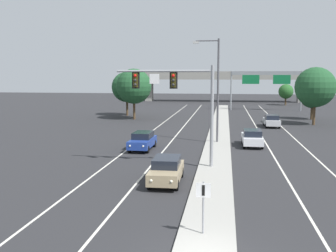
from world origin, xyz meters
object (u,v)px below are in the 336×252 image
Objects in this scene: overhead_signal_mast at (181,94)px; car_oncoming_tan at (166,170)px; tree_far_left_a at (134,86)px; median_sign_post at (203,200)px; car_receding_white at (252,138)px; car_receding_silver at (271,121)px; car_oncoming_blue at (143,141)px; street_lamp_median at (216,84)px; highway_sign_gantry at (266,78)px; tree_far_right_c at (315,87)px; tree_far_right_b at (286,91)px; tree_far_left_c at (127,87)px; tree_far_right_a at (313,95)px.

overhead_signal_mast is 1.60× the size of car_oncoming_tan.
car_oncoming_tan is 35.90m from tree_far_left_a.
median_sign_post is 21.87m from car_receding_white.
car_oncoming_blue is at bearing -126.87° from car_receding_silver.
car_oncoming_blue is at bearing 109.81° from car_oncoming_tan.
highway_sign_gantry is (8.50, 37.73, 0.37)m from street_lamp_median.
car_oncoming_tan is 1.00× the size of car_receding_white.
street_lamp_median is 6.20m from car_receding_white.
car_receding_white is (9.88, 3.22, 0.00)m from car_oncoming_blue.
car_receding_silver is (6.93, 13.36, -4.97)m from street_lamp_median.
tree_far_right_b is at bearing 87.58° from tree_far_right_c.
tree_far_right_a is (29.20, -1.64, -1.07)m from tree_far_left_c.
tree_far_left_a is (-10.18, 34.17, 4.20)m from car_oncoming_tan.
highway_sign_gantry is 27.11m from tree_far_left_c.
overhead_signal_mast is 37.66m from tree_far_left_c.
median_sign_post is at bearing -100.76° from tree_far_right_b.
car_oncoming_blue and car_receding_silver have the same top height.
tree_far_right_a reaches higher than median_sign_post.
tree_far_left_a is at bearing 107.06° from median_sign_post.
highway_sign_gantry is at bearing 77.54° from overhead_signal_mast.
overhead_signal_mast is 6.18m from car_oncoming_tan.
tree_far_right_a is at bearing -3.22° from tree_far_left_c.
tree_far_left_c reaches higher than tree_far_right_a.
median_sign_post is at bearing -97.87° from highway_sign_gantry.
car_oncoming_blue is 1.00× the size of car_receding_white.
street_lamp_median reaches higher than tree_far_right_c.
tree_far_right_c is (5.88, 2.90, 4.26)m from car_receding_silver.
median_sign_post is 0.49× the size of car_oncoming_blue.
car_oncoming_tan is 1.00× the size of car_receding_silver.
tree_far_right_c reaches higher than highway_sign_gantry.
car_oncoming_tan is 1.00× the size of car_oncoming_blue.
highway_sign_gantry is 2.80× the size of tree_far_right_b.
tree_far_right_a is (1.14, 6.80, -1.41)m from tree_far_right_c.
tree_far_right_a is (20.31, 27.42, 2.85)m from car_oncoming_blue.
highway_sign_gantry reaches higher than car_receding_silver.
street_lamp_median is 1.29× the size of tree_far_right_c.
car_receding_white is at bearing -118.09° from tree_far_right_c.
overhead_signal_mast is 0.54× the size of highway_sign_gantry.
median_sign_post is 23.11m from street_lamp_median.
street_lamp_median is (2.18, 10.61, 0.47)m from overhead_signal_mast.
car_receding_silver is at bearing -93.69° from highway_sign_gantry.
tree_far_left_a is (-26.72, -3.73, 1.35)m from tree_far_right_a.
highway_sign_gantry is at bearing -112.37° from tree_far_right_b.
car_oncoming_tan is at bearing -99.87° from street_lamp_median.
car_receding_silver is 12.32m from tree_far_right_a.
tree_far_left_c reaches higher than car_receding_silver.
tree_far_left_a is at bearing 109.45° from overhead_signal_mast.
overhead_signal_mast is at bearing 100.88° from median_sign_post.
tree_far_left_c is (-29.56, -27.16, 1.65)m from tree_far_right_b.
median_sign_post is 0.46× the size of tree_far_right_b.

